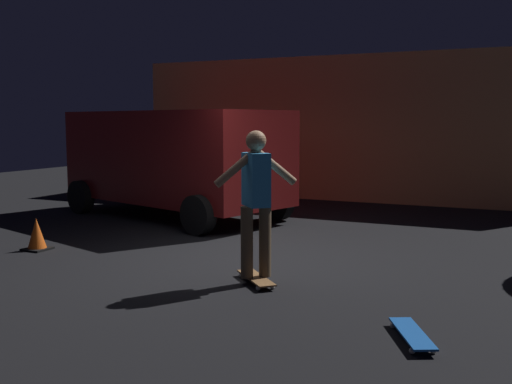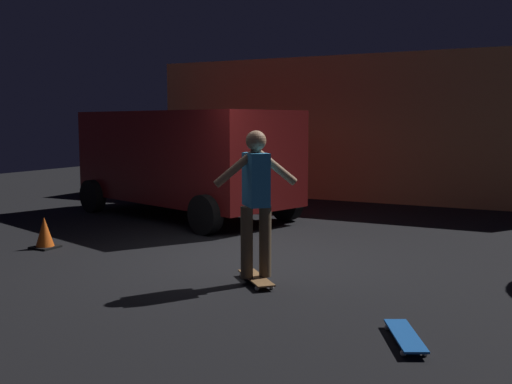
% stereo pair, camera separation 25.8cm
% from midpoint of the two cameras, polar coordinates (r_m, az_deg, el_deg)
% --- Properties ---
extents(ground_plane, '(28.00, 28.00, 0.00)m').
position_cam_midpoint_polar(ground_plane, '(8.07, -2.07, -6.48)').
color(ground_plane, black).
extents(low_building, '(10.22, 3.96, 3.34)m').
position_cam_midpoint_polar(low_building, '(15.86, 9.61, 6.01)').
color(low_building, tan).
rests_on(low_building, ground_plane).
extents(parked_van, '(4.96, 3.35, 2.03)m').
position_cam_midpoint_polar(parked_van, '(11.69, -8.39, 3.31)').
color(parked_van, maroon).
rests_on(parked_van, ground_plane).
extents(skateboard_ridden, '(0.69, 0.69, 0.07)m').
position_cam_midpoint_polar(skateboard_ridden, '(6.94, -1.07, -8.18)').
color(skateboard_ridden, olive).
rests_on(skateboard_ridden, ground_plane).
extents(skateboard_spare, '(0.53, 0.79, 0.07)m').
position_cam_midpoint_polar(skateboard_spare, '(5.35, 13.20, -12.96)').
color(skateboard_spare, '#1959B2').
rests_on(skateboard_spare, ground_plane).
extents(skater, '(0.76, 0.76, 1.67)m').
position_cam_midpoint_polar(skater, '(6.76, -1.09, -0.11)').
color(skater, brown).
rests_on(skater, skateboard_ridden).
extents(traffic_cone, '(0.34, 0.34, 0.46)m').
position_cam_midpoint_polar(traffic_cone, '(9.25, -20.82, -3.87)').
color(traffic_cone, black).
rests_on(traffic_cone, ground_plane).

